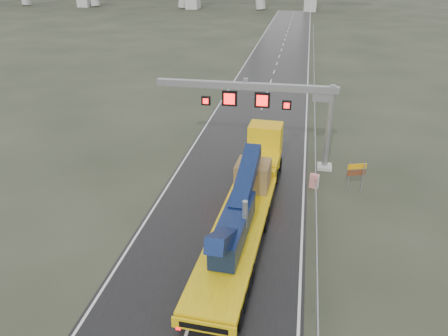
% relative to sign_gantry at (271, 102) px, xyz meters
% --- Properties ---
extents(ground, '(400.00, 400.00, 0.00)m').
position_rel_sign_gantry_xyz_m(ground, '(-2.10, -17.99, -5.61)').
color(ground, '#262C1F').
rests_on(ground, ground).
extents(road, '(11.00, 200.00, 0.02)m').
position_rel_sign_gantry_xyz_m(road, '(-2.10, 22.01, -5.60)').
color(road, black).
rests_on(road, ground).
extents(guardrail, '(0.20, 140.00, 1.40)m').
position_rel_sign_gantry_xyz_m(guardrail, '(4.00, 12.01, -4.91)').
color(guardrail, gray).
rests_on(guardrail, ground).
extents(sign_gantry, '(14.90, 1.20, 7.42)m').
position_rel_sign_gantry_xyz_m(sign_gantry, '(0.00, 0.00, 0.00)').
color(sign_gantry, '#A2A29E').
rests_on(sign_gantry, ground).
extents(heavy_haul_truck, '(3.92, 20.43, 4.77)m').
position_rel_sign_gantry_xyz_m(heavy_haul_truck, '(-0.60, -8.14, -3.76)').
color(heavy_haul_truck, yellow).
rests_on(heavy_haul_truck, ground).
extents(exit_sign_pair, '(1.39, 0.53, 2.48)m').
position_rel_sign_gantry_xyz_m(exit_sign_pair, '(6.89, -3.96, -3.88)').
color(exit_sign_pair, '#97999F').
rests_on(exit_sign_pair, ground).
extents(striped_barrier, '(0.75, 0.56, 1.14)m').
position_rel_sign_gantry_xyz_m(striped_barrier, '(3.90, -3.69, -5.04)').
color(striped_barrier, red).
rests_on(striped_barrier, ground).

